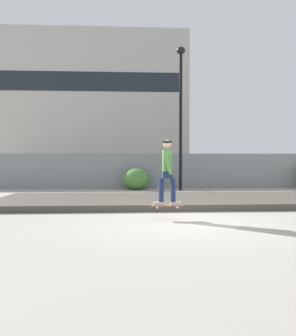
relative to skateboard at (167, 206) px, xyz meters
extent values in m
plane|color=#9E998E|center=(0.40, -0.30, -0.37)|extent=(120.00, 120.00, 0.00)
cube|color=#4C473F|center=(0.40, 3.00, -0.26)|extent=(11.89, 3.64, 0.21)
cube|color=#9E5B33|center=(0.00, 0.00, 0.00)|extent=(0.80, 0.22, 0.02)
cylinder|color=silver|center=(0.26, 0.08, -0.03)|extent=(0.05, 0.03, 0.05)
cylinder|color=silver|center=(0.26, -0.10, -0.03)|extent=(0.05, 0.03, 0.05)
cylinder|color=silver|center=(-0.26, 0.10, -0.03)|extent=(0.05, 0.03, 0.05)
cylinder|color=silver|center=(-0.26, -0.08, -0.03)|extent=(0.05, 0.03, 0.05)
cube|color=#99999E|center=(0.26, -0.01, -0.01)|extent=(0.05, 0.14, 0.01)
cube|color=#99999E|center=(-0.26, 0.01, -0.01)|extent=(0.05, 0.14, 0.01)
cube|color=#B2ADA8|center=(0.22, 0.00, 0.06)|extent=(0.28, 0.11, 0.09)
cube|color=#B2ADA8|center=(-0.22, 0.00, 0.06)|extent=(0.28, 0.11, 0.09)
cylinder|color=#1E284C|center=(0.15, 0.00, 0.41)|extent=(0.13, 0.13, 0.61)
cylinder|color=#1E284C|center=(-0.15, 0.00, 0.41)|extent=(0.13, 0.13, 0.61)
cube|color=#1E284C|center=(0.00, 0.00, 0.80)|extent=(0.25, 0.35, 0.18)
cube|color=#4C7F3F|center=(0.00, 0.00, 1.16)|extent=(0.23, 0.38, 0.54)
cylinder|color=#4C7F3F|center=(0.01, 0.24, 1.10)|extent=(0.23, 0.10, 0.58)
cylinder|color=#4C7F3F|center=(-0.01, -0.24, 1.10)|extent=(0.23, 0.10, 0.58)
sphere|color=tan|center=(0.00, 0.00, 1.59)|extent=(0.21, 0.21, 0.21)
cylinder|color=black|center=(0.00, 0.00, 1.64)|extent=(0.24, 0.24, 0.05)
cylinder|color=gray|center=(-2.34, 8.67, 0.56)|extent=(0.06, 0.06, 1.85)
cylinder|color=gray|center=(3.14, 8.67, 0.56)|extent=(0.06, 0.06, 1.85)
cylinder|color=gray|center=(0.40, 8.67, 1.44)|extent=(27.40, 0.04, 0.04)
cylinder|color=gray|center=(0.40, 8.67, 0.65)|extent=(27.40, 0.04, 0.04)
cylinder|color=gray|center=(0.40, 8.67, -0.31)|extent=(27.40, 0.04, 0.04)
cube|color=gray|center=(0.40, 8.67, 0.56)|extent=(27.40, 0.01, 1.85)
cylinder|color=black|center=(1.53, 7.62, 3.02)|extent=(0.16, 0.16, 6.77)
ellipsoid|color=black|center=(1.53, 7.62, 6.58)|extent=(0.44, 0.44, 0.36)
cube|color=silver|center=(-1.98, 10.90, 0.30)|extent=(4.49, 2.02, 0.70)
cube|color=#23282D|center=(-2.18, 10.89, 0.97)|extent=(2.28, 1.71, 0.64)
cylinder|color=black|center=(-0.66, 11.82, -0.05)|extent=(0.65, 0.27, 0.64)
cylinder|color=black|center=(-0.57, 10.11, -0.05)|extent=(0.65, 0.27, 0.64)
cylinder|color=black|center=(-3.38, 11.68, -0.05)|extent=(0.65, 0.27, 0.64)
cylinder|color=black|center=(-3.30, 9.97, -0.05)|extent=(0.65, 0.27, 0.64)
cube|color=#566B4C|center=(4.23, 11.12, 0.30)|extent=(4.52, 2.11, 0.70)
cube|color=#23282D|center=(4.03, 11.14, 0.97)|extent=(2.31, 1.75, 0.64)
cylinder|color=black|center=(5.65, 11.88, -0.05)|extent=(0.66, 0.29, 0.64)
cylinder|color=black|center=(5.53, 10.17, -0.05)|extent=(0.66, 0.29, 0.64)
cylinder|color=black|center=(2.93, 12.07, -0.05)|extent=(0.66, 0.29, 0.64)
cylinder|color=black|center=(2.80, 10.37, -0.05)|extent=(0.66, 0.29, 0.64)
cube|color=#B2AFA8|center=(-6.63, 39.63, 8.93)|extent=(26.61, 13.04, 18.59)
cube|color=#1E232B|center=(-6.63, 33.09, 11.16)|extent=(24.48, 0.04, 2.50)
ellipsoid|color=#477F38|center=(-0.69, 7.99, 0.17)|extent=(1.39, 1.14, 1.08)
camera|label=1|loc=(-0.91, -8.03, 1.22)|focal=33.63mm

